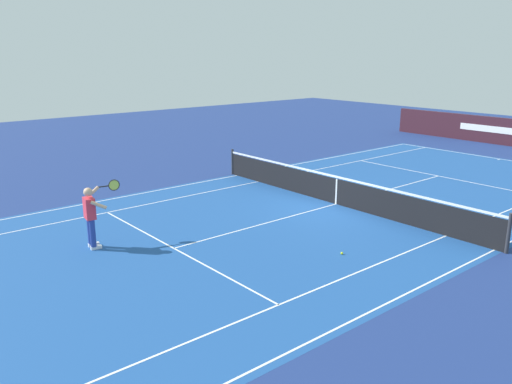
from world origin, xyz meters
name	(u,v)px	position (x,y,z in m)	size (l,w,h in m)	color
ground_plane	(336,204)	(0.00, 0.00, 0.00)	(60.00, 60.00, 0.00)	navy
court_slab	(336,204)	(0.00, 0.00, 0.00)	(24.20, 11.40, 0.00)	#1E4C93
court_line_markings	(336,204)	(0.00, 0.00, 0.00)	(23.85, 11.05, 0.01)	white
tennis_net	(337,190)	(0.00, 0.00, 0.49)	(0.10, 11.70, 1.08)	#2D2D33
tennis_player_near	(91,214)	(7.99, -1.42, 0.93)	(1.12, 0.77, 1.70)	navy
tennis_ball	(342,253)	(3.32, 3.13, 0.03)	(0.07, 0.07, 0.07)	#CCE01E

